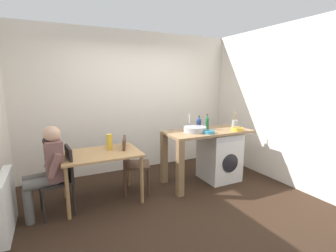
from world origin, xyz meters
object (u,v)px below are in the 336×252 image
Objects in this scene: chair_opposite at (132,162)px; bottle_tall_green at (199,123)px; bottle_squat_brown at (207,123)px; mixing_bowl at (209,132)px; colander at (237,129)px; chair_person_seat at (62,176)px; vase at (109,142)px; dining_table at (101,159)px; utensil_crock at (235,123)px; washing_machine at (219,156)px; seated_person at (47,167)px.

bottle_tall_green reaches higher than chair_opposite.
mixing_bowl is (-0.15, -0.28, -0.10)m from bottle_squat_brown.
colander is (1.77, -0.38, 0.44)m from chair_opposite.
vase is (0.70, 0.19, 0.35)m from chair_person_seat.
bottle_tall_green reaches higher than colander.
bottle_squat_brown is at bearing -0.41° from dining_table.
bottle_squat_brown reaches higher than bottle_tall_green.
utensil_crock is 1.27× the size of vase.
dining_table is 1.78m from bottle_tall_green.
washing_machine is 0.67m from mixing_bowl.
seated_person reaches higher than chair_person_seat.
vase is (-1.53, 0.39, -0.09)m from mixing_bowl.
colander is (2.80, -0.22, 0.44)m from chair_person_seat.
bottle_tall_green is at bearing 109.38° from chair_opposite.
chair_opposite is at bearing 174.09° from washing_machine.
bottle_squat_brown is (1.36, -0.09, 0.54)m from chair_opposite.
bottle_squat_brown is 0.33m from mixing_bowl.
dining_table is at bearing 179.59° from bottle_squat_brown.
washing_machine is at bearing -95.77° from chair_person_seat.
mixing_bowl is (2.39, -0.18, 0.28)m from seated_person.
bottle_tall_green is 0.80× the size of utensil_crock.
dining_table is 4.61× the size of bottle_tall_green.
bottle_squat_brown is 1.16× the size of vase.
utensil_crock is at bearing -2.41° from bottle_squat_brown.
chair_person_seat is 1.04m from chair_opposite.
vase is (0.86, 0.21, 0.19)m from seated_person.
dining_table is 1.28× the size of washing_machine.
chair_person_seat is 3.80× the size of vase.
chair_person_seat is 2.28m from mixing_bowl.
dining_table is 0.50m from chair_opposite.
bottle_tall_green is (1.26, 0.02, 0.52)m from chair_opposite.
washing_machine is at bearing -29.32° from bottle_tall_green.
dining_table is at bearing 172.21° from colander.
bottle_tall_green is 1.01× the size of vase.
vase reaches higher than dining_table.
chair_person_seat is 2.35m from bottle_tall_green.
dining_table is 0.71m from seated_person.
vase reaches higher than chair_person_seat.
bottle_squat_brown is 0.52m from colander.
dining_table is 4.65× the size of vase.
bottle_tall_green is at bearing 169.18° from utensil_crock.
vase is at bearing -80.35° from chair_person_seat.
colander reaches higher than washing_machine.
dining_table is 0.92× the size of seated_person.
colander is at bearing -2.01° from mixing_bowl.
washing_machine is 3.13× the size of bottle_squat_brown.
mixing_bowl is 0.78× the size of vase.
washing_machine is (2.77, 0.02, -0.24)m from seated_person.
chair_person_seat reaches higher than washing_machine.
dining_table is at bearing -62.89° from chair_opposite.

